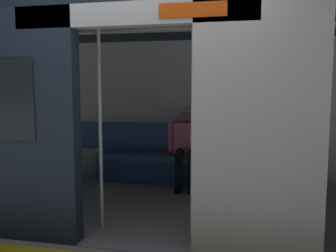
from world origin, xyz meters
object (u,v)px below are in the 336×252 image
at_px(book, 166,153).
at_px(grab_pole_door, 100,125).
at_px(bench_seat, 179,162).
at_px(train_car, 157,82).
at_px(handbag, 209,150).
at_px(person_seated, 186,141).
at_px(grab_pole_far, 193,127).

height_order(book, grab_pole_door, grab_pole_door).
height_order(bench_seat, grab_pole_door, grab_pole_door).
bearing_deg(train_car, handbag, -117.19).
bearing_deg(grab_pole_door, person_seated, -108.46).
xyz_separation_m(bench_seat, grab_pole_door, (0.48, 1.87, 0.75)).
relative_size(train_car, grab_pole_far, 2.92).
distance_m(person_seated, book, 0.40).
distance_m(train_car, grab_pole_door, 1.03).
relative_size(bench_seat, book, 11.66).
relative_size(grab_pole_door, grab_pole_far, 1.00).
height_order(train_car, person_seated, train_car).
distance_m(person_seated, handbag, 0.37).
bearing_deg(book, person_seated, 171.36).
relative_size(bench_seat, grab_pole_door, 1.17).
relative_size(handbag, grab_pole_door, 0.12).
relative_size(person_seated, grab_pole_far, 0.54).
bearing_deg(person_seated, train_car, 78.14).
bearing_deg(book, grab_pole_door, 88.28).
xyz_separation_m(train_car, handbag, (-0.55, -1.06, -1.01)).
bearing_deg(handbag, train_car, 62.81).
relative_size(train_car, person_seated, 5.40).
xyz_separation_m(train_car, grab_pole_far, (-0.56, 0.83, -0.45)).
bearing_deg(person_seated, bench_seat, -22.68).
distance_m(bench_seat, grab_pole_far, 2.07).
height_order(book, grab_pole_far, grab_pole_far).
relative_size(person_seated, handbag, 4.56).
bearing_deg(grab_pole_far, handbag, -89.45).
height_order(person_seated, book, person_seated).
bearing_deg(bench_seat, handbag, -176.30).
xyz_separation_m(handbag, book, (0.67, -0.01, -0.07)).
relative_size(train_car, book, 29.09).
height_order(handbag, book, handbag).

